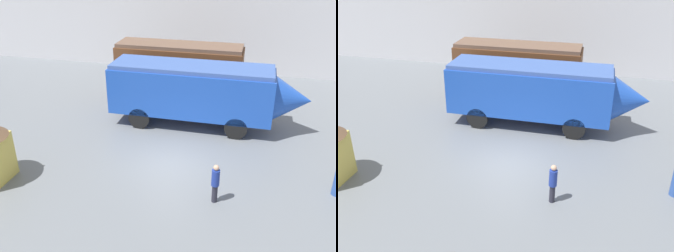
% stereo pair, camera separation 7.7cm
% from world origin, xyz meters
% --- Properties ---
extents(ground_plane, '(80.00, 80.00, 0.00)m').
position_xyz_m(ground_plane, '(0.00, 0.00, 0.00)').
color(ground_plane, slate).
extents(backdrop_wall, '(44.00, 0.15, 9.00)m').
position_xyz_m(backdrop_wall, '(0.00, 15.47, 4.50)').
color(backdrop_wall, silver).
rests_on(backdrop_wall, ground_plane).
extents(passenger_coach_wooden, '(8.38, 2.42, 3.95)m').
position_xyz_m(passenger_coach_wooden, '(-1.35, 8.40, 2.35)').
color(passenger_coach_wooden, brown).
rests_on(passenger_coach_wooden, ground_plane).
extents(streamlined_locomotive, '(11.35, 2.80, 3.69)m').
position_xyz_m(streamlined_locomotive, '(0.96, 4.80, 2.21)').
color(streamlined_locomotive, blue).
rests_on(streamlined_locomotive, ground_plane).
extents(visitor_person, '(0.34, 0.34, 1.80)m').
position_xyz_m(visitor_person, '(2.59, -2.42, 0.98)').
color(visitor_person, '#262633').
rests_on(visitor_person, ground_plane).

